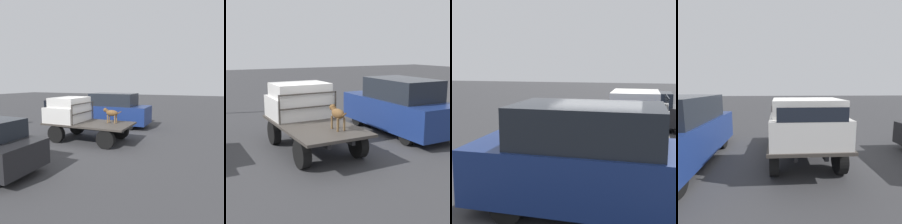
# 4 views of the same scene
# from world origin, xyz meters

# --- Properties ---
(ground_plane) EXTENTS (80.00, 80.00, 0.00)m
(ground_plane) POSITION_xyz_m (0.00, 0.00, 0.00)
(ground_plane) COLOR #38383A
(flatbed_truck) EXTENTS (3.98, 2.07, 0.86)m
(flatbed_truck) POSITION_xyz_m (0.00, 0.00, 0.62)
(flatbed_truck) COLOR black
(flatbed_truck) RESTS_ON ground
(truck_cab) EXTENTS (1.55, 1.95, 1.15)m
(truck_cab) POSITION_xyz_m (1.13, 0.00, 1.41)
(truck_cab) COLOR silver
(truck_cab) RESTS_ON flatbed_truck
(truck_headboard) EXTENTS (0.04, 1.95, 0.91)m
(truck_headboard) POSITION_xyz_m (0.32, 0.00, 1.46)
(truck_headboard) COLOR #3D3833
(truck_headboard) RESTS_ON flatbed_truck
(dog) EXTENTS (0.93, 0.28, 0.72)m
(dog) POSITION_xyz_m (-0.96, -0.33, 1.32)
(dog) COLOR brown
(dog) RESTS_ON flatbed_truck
(parked_pickup_far) EXTENTS (4.91, 1.89, 2.06)m
(parked_pickup_far) POSITION_xyz_m (0.49, -3.72, 1.00)
(parked_pickup_far) COLOR black
(parked_pickup_far) RESTS_ON ground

